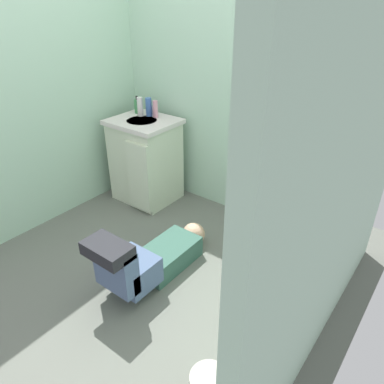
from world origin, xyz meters
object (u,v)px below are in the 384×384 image
vanity_cabinet (146,160)px  tissue_box (308,158)px  toiletry_bag (329,163)px  faucet (153,111)px  soap_dispenser (137,106)px  toilet_paper_roll (284,312)px  bottle_white (140,107)px  toilet (300,215)px  bottle_pink (155,109)px  paper_towel_roll (243,248)px  bottle_blue (149,107)px  person_plumber (150,258)px

vanity_cabinet → tissue_box: (1.53, 0.13, 0.38)m
toiletry_bag → vanity_cabinet: bearing=-175.5°
faucet → toiletry_bag: faucet is taller
soap_dispenser → toilet_paper_roll: bearing=-20.7°
faucet → tissue_box: 1.54m
tissue_box → toiletry_bag: size_ratio=1.77×
soap_dispenser → bottle_white: 0.11m
toilet → bottle_pink: bottle_pink is taller
vanity_cabinet → faucet: (-0.00, 0.15, 0.45)m
bottle_white → toiletry_bag: bearing=1.9°
vanity_cabinet → paper_towel_roll: (1.28, -0.28, -0.30)m
vanity_cabinet → toilet_paper_roll: vanity_cabinet is taller
bottle_blue → toiletry_bag: bearing=0.3°
bottle_white → tissue_box: bearing=2.0°
bottle_blue → toilet_paper_roll: bottle_blue is taller
person_plumber → bottle_pink: bottle_pink is taller
faucet → person_plumber: faucet is taller
tissue_box → bottle_white: bottle_white is taller
person_plumber → toiletry_bag: (0.84, 0.99, 0.63)m
faucet → toilet_paper_roll: size_ratio=0.91×
faucet → bottle_blue: (-0.04, -0.02, 0.04)m
faucet → tissue_box: size_ratio=0.45×
person_plumber → tissue_box: bearing=55.1°
toilet → faucet: size_ratio=7.50×
bottle_white → paper_towel_roll: (1.38, -0.35, -0.79)m
toilet → faucet: (-1.58, 0.10, 0.50)m
soap_dispenser → bottle_pink: bearing=1.3°
tissue_box → paper_towel_roll: bearing=-121.9°
soap_dispenser → bottle_blue: size_ratio=0.97×
soap_dispenser → bottle_blue: (0.15, -0.00, 0.02)m
faucet → bottle_blue: bottle_blue is taller
bottle_pink → toilet_paper_roll: 2.09m
person_plumber → toiletry_bag: toiletry_bag is taller
faucet → bottle_white: size_ratio=0.56×
toilet → toilet_paper_roll: 0.77m
vanity_cabinet → paper_towel_roll: bearing=-12.2°
faucet → toiletry_bag: 1.69m
paper_towel_roll → tissue_box: bearing=58.1°
vanity_cabinet → person_plumber: bearing=-45.4°
tissue_box → toilet_paper_roll: bearing=-71.0°
toilet → vanity_cabinet: size_ratio=0.91×
tissue_box → toilet_paper_roll: 1.10m
soap_dispenser → bottle_white: bearing=-29.6°
tissue_box → bottle_white: bearing=-178.0°
vanity_cabinet → faucet: bearing=91.3°
bottle_pink → soap_dispenser: bearing=-178.7°
bottle_white → toilet_paper_roll: bearing=-20.2°
toilet → bottle_blue: (-1.62, 0.08, 0.54)m
vanity_cabinet → soap_dispenser: soap_dispenser is taller
bottle_pink → toilet: bearing=-3.3°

